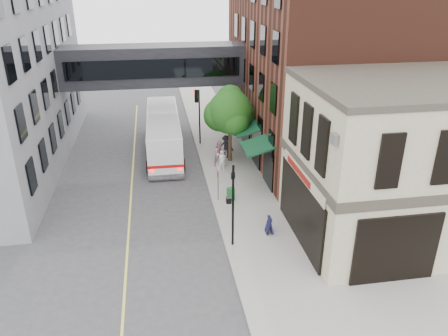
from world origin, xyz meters
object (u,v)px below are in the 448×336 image
object	(u,v)px
pedestrian_a	(222,161)
pedestrian_b	(220,153)
pedestrian_c	(226,147)
newspaper_box	(231,194)
bus	(163,132)
sandwich_board	(269,225)

from	to	relation	value
pedestrian_a	pedestrian_b	size ratio (longest dim) A/B	0.79
pedestrian_c	newspaper_box	distance (m)	6.85
bus	sandwich_board	distance (m)	14.19
bus	pedestrian_a	distance (m)	6.14
pedestrian_a	sandwich_board	bearing A→B (deg)	-77.36
bus	pedestrian_b	size ratio (longest dim) A/B	5.89
bus	newspaper_box	bearing A→B (deg)	-67.78
pedestrian_c	bus	bearing A→B (deg)	170.68
pedestrian_a	pedestrian_c	size ratio (longest dim) A/B	0.84
pedestrian_c	sandwich_board	xyz separation A→B (m)	(0.55, -10.83, -0.42)
pedestrian_c	newspaper_box	size ratio (longest dim) A/B	2.20
pedestrian_a	pedestrian_c	xyz separation A→B (m)	(0.67, 2.31, 0.15)
bus	pedestrian_c	world-z (taller)	bus
pedestrian_b	pedestrian_a	bearing A→B (deg)	-114.01
pedestrian_b	newspaper_box	distance (m)	5.45
pedestrian_c	newspaper_box	bearing A→B (deg)	-79.12
pedestrian_c	sandwich_board	distance (m)	10.85
bus	pedestrian_b	xyz separation A→B (m)	(3.89, -3.73, -0.58)
bus	pedestrian_a	xyz separation A→B (m)	(3.91, -4.67, -0.79)
pedestrian_c	pedestrian_a	bearing A→B (deg)	-88.22
pedestrian_a	pedestrian_c	bearing A→B (deg)	78.33
bus	pedestrian_c	size ratio (longest dim) A/B	6.25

